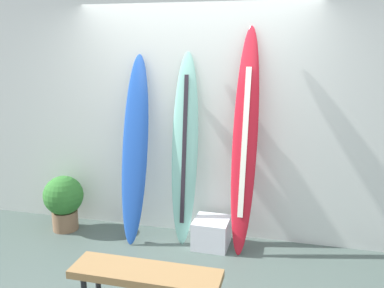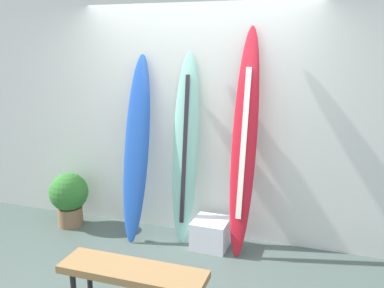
% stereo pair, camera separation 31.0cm
% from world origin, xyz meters
% --- Properties ---
extents(wall_back, '(7.20, 0.20, 2.80)m').
position_xyz_m(wall_back, '(0.00, 1.30, 1.40)').
color(wall_back, silver).
rests_on(wall_back, ground).
extents(surfboard_cobalt, '(0.29, 0.49, 1.99)m').
position_xyz_m(surfboard_cobalt, '(-0.58, 0.92, 0.98)').
color(surfboard_cobalt, '#204EAE').
rests_on(surfboard_cobalt, ground).
extents(surfboard_seafoam, '(0.28, 0.35, 2.02)m').
position_xyz_m(surfboard_seafoam, '(-0.06, 1.01, 1.01)').
color(surfboard_seafoam, '#80C4B3').
rests_on(surfboard_seafoam, ground).
extents(surfboard_crimson, '(0.27, 0.46, 2.27)m').
position_xyz_m(surfboard_crimson, '(0.58, 0.95, 1.13)').
color(surfboard_crimson, red).
rests_on(surfboard_crimson, ground).
extents(display_block_left, '(0.37, 0.37, 0.30)m').
position_xyz_m(display_block_left, '(0.26, 0.91, 0.15)').
color(display_block_left, silver).
rests_on(display_block_left, ground).
extents(potted_plant, '(0.45, 0.45, 0.64)m').
position_xyz_m(potted_plant, '(-1.46, 0.89, 0.36)').
color(potted_plant, '#806045').
rests_on(potted_plant, ground).
extents(bench, '(1.13, 0.32, 0.46)m').
position_xyz_m(bench, '(0.03, -0.44, 0.40)').
color(bench, olive).
rests_on(bench, ground).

